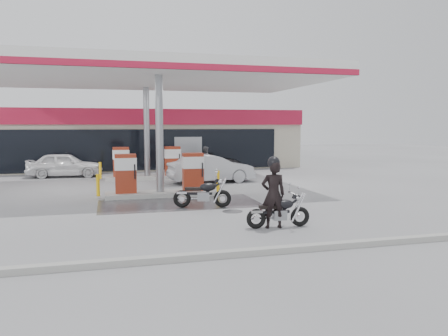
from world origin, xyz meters
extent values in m
plane|color=gray|center=(0.00, 0.00, 0.00)|extent=(90.00, 90.00, 0.00)
cube|color=#4C4C4F|center=(0.50, 0.00, 0.00)|extent=(6.00, 3.00, 0.00)
cylinder|color=#38383A|center=(2.00, -2.00, 0.00)|extent=(0.70, 0.70, 0.01)
cube|color=gray|center=(0.00, -7.00, 0.07)|extent=(28.00, 0.25, 0.15)
cube|color=#BDB69F|center=(0.00, 16.00, 2.00)|extent=(22.00, 8.00, 4.00)
cube|color=black|center=(0.00, 11.97, 1.40)|extent=(18.00, 0.10, 2.60)
cube|color=#AF1533|center=(0.00, 11.90, 3.50)|extent=(22.00, 0.25, 1.00)
cube|color=navy|center=(7.00, 11.85, 3.50)|extent=(3.50, 0.12, 0.80)
cube|color=gray|center=(3.00, 11.93, 1.10)|extent=(1.80, 0.14, 2.20)
cube|color=silver|center=(0.00, 5.00, 5.30)|extent=(16.00, 10.00, 0.60)
cube|color=#AF1533|center=(0.00, 0.05, 5.12)|extent=(16.00, 0.12, 0.24)
cube|color=#AF1533|center=(0.00, 9.95, 5.12)|extent=(16.00, 0.12, 0.24)
cylinder|color=gray|center=(0.00, 2.00, 2.59)|extent=(0.32, 0.32, 5.00)
cylinder|color=gray|center=(0.00, 8.00, 2.59)|extent=(0.32, 0.32, 5.00)
cube|color=#9E9E99|center=(0.00, 2.00, 0.09)|extent=(4.50, 1.30, 0.18)
cube|color=maroon|center=(-1.40, 2.00, 0.98)|extent=(0.85, 0.48, 1.60)
cube|color=maroon|center=(1.40, 2.00, 0.98)|extent=(0.85, 0.48, 1.60)
cube|color=silver|center=(-1.40, 2.00, 1.38)|extent=(0.88, 0.52, 0.50)
cube|color=silver|center=(1.40, 2.00, 1.38)|extent=(0.88, 0.52, 0.50)
cylinder|color=#E9B20C|center=(-2.50, 2.00, 0.54)|extent=(0.14, 0.14, 0.90)
cylinder|color=#E9B20C|center=(2.50, 2.00, 0.54)|extent=(0.14, 0.14, 0.90)
cube|color=#9E9E99|center=(0.00, 8.00, 0.09)|extent=(4.50, 1.30, 0.18)
cube|color=maroon|center=(-1.40, 8.00, 0.98)|extent=(0.85, 0.48, 1.60)
cube|color=maroon|center=(1.40, 8.00, 0.98)|extent=(0.85, 0.48, 1.60)
cube|color=silver|center=(-1.40, 8.00, 1.38)|extent=(0.88, 0.52, 0.50)
cube|color=silver|center=(1.40, 8.00, 1.38)|extent=(0.88, 0.52, 0.50)
cylinder|color=#E9B20C|center=(-2.50, 8.00, 0.54)|extent=(0.14, 0.14, 0.90)
cylinder|color=#E9B20C|center=(2.50, 8.00, 0.54)|extent=(0.14, 0.14, 0.90)
torus|color=black|center=(3.29, -4.65, 0.29)|extent=(0.58, 0.16, 0.58)
torus|color=black|center=(1.96, -4.59, 0.29)|extent=(0.58, 0.16, 0.58)
cube|color=gray|center=(2.66, -4.62, 0.37)|extent=(0.40, 0.25, 0.29)
cube|color=black|center=(2.51, -4.61, 0.46)|extent=(0.87, 0.14, 0.08)
ellipsoid|color=black|center=(2.80, -4.63, 0.67)|extent=(0.55, 0.33, 0.27)
cube|color=black|center=(2.32, -4.60, 0.62)|extent=(0.54, 0.26, 0.10)
cylinder|color=silver|center=(3.09, -4.64, 0.96)|extent=(0.07, 0.73, 0.03)
sphere|color=silver|center=(3.21, -4.64, 0.85)|extent=(0.17, 0.17, 0.17)
cylinder|color=silver|center=(2.18, -4.46, 0.27)|extent=(0.87, 0.12, 0.08)
imported|color=black|center=(2.46, -4.61, 0.97)|extent=(0.75, 0.54, 1.94)
torus|color=black|center=(1.86, -1.17, 0.32)|extent=(0.65, 0.29, 0.63)
torus|color=black|center=(0.45, -0.84, 0.32)|extent=(0.65, 0.29, 0.63)
cube|color=gray|center=(1.20, -1.01, 0.40)|extent=(0.47, 0.34, 0.32)
cube|color=black|center=(1.04, -0.98, 0.51)|extent=(0.95, 0.32, 0.08)
ellipsoid|color=black|center=(1.35, -1.05, 0.74)|extent=(0.65, 0.46, 0.30)
cube|color=black|center=(0.84, -0.93, 0.67)|extent=(0.62, 0.38, 0.11)
cylinder|color=silver|center=(1.66, -1.12, 1.05)|extent=(0.22, 0.79, 0.04)
sphere|color=silver|center=(1.78, -1.15, 0.93)|extent=(0.19, 0.19, 0.19)
cylinder|color=silver|center=(0.72, -0.75, 0.30)|extent=(0.94, 0.30, 0.08)
imported|color=silver|center=(-4.48, 10.20, 0.71)|extent=(4.22, 1.87, 1.41)
imported|color=#515155|center=(3.78, 10.14, 0.84)|extent=(0.79, 0.93, 1.67)
imported|color=#A1A3A9|center=(3.05, 5.60, 0.72)|extent=(4.54, 2.01, 1.45)
imported|color=black|center=(4.50, 12.00, 0.58)|extent=(4.55, 2.95, 1.16)
camera|label=1|loc=(-2.09, -16.17, 2.93)|focal=35.00mm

